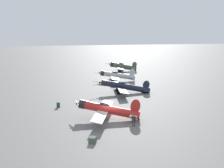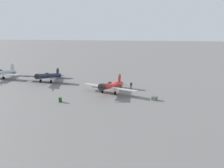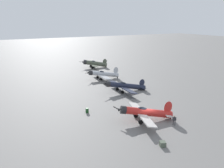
% 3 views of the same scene
% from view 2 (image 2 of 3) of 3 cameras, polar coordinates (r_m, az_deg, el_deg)
% --- Properties ---
extents(ground_plane, '(400.00, 400.00, 0.00)m').
position_cam_2_polar(ground_plane, '(43.88, -0.00, -2.27)').
color(ground_plane, slate).
extents(airplane_foreground, '(9.73, 12.17, 3.41)m').
position_cam_2_polar(airplane_foreground, '(43.01, -0.30, -0.46)').
color(airplane_foreground, red).
rests_on(airplane_foreground, ground_plane).
extents(airplane_mid_apron, '(12.33, 13.25, 3.29)m').
position_cam_2_polar(airplane_mid_apron, '(54.89, -17.83, 2.19)').
color(airplane_mid_apron, '#1E2338').
rests_on(airplane_mid_apron, ground_plane).
extents(airplane_far_line, '(10.87, 12.56, 3.49)m').
position_cam_2_polar(airplane_far_line, '(63.81, -29.13, 2.86)').
color(airplane_far_line, '#B7BABF').
rests_on(airplane_far_line, ground_plane).
extents(ground_crew_mechanic, '(0.52, 0.48, 1.69)m').
position_cam_2_polar(ground_crew_mechanic, '(45.72, 5.52, -0.26)').
color(ground_crew_mechanic, '#2D2D33').
rests_on(ground_crew_mechanic, ground_plane).
extents(equipment_crate, '(1.14, 1.21, 0.72)m').
position_cam_2_polar(equipment_crate, '(39.66, 12.06, -4.04)').
color(equipment_crate, '#4C5647').
rests_on(equipment_crate, ground_plane).
extents(fuel_drum, '(0.64, 0.64, 0.90)m').
position_cam_2_polar(fuel_drum, '(38.99, -14.65, -4.41)').
color(fuel_drum, '#19471E').
rests_on(fuel_drum, ground_plane).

